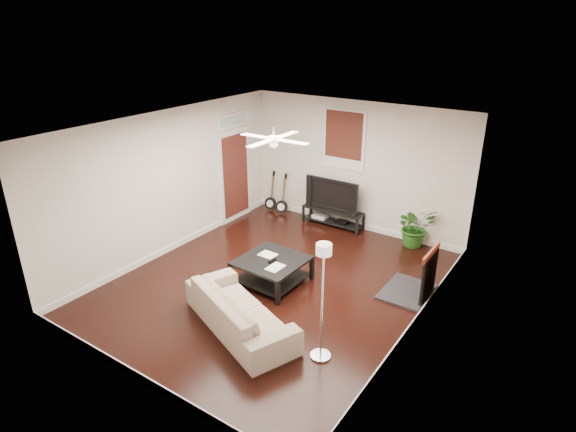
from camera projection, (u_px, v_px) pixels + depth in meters
The scene contains 14 objects.
room at pixel (275, 210), 7.95m from camera, with size 5.01×6.01×2.81m.
brick_accent at pixel (442, 223), 7.43m from camera, with size 0.02×2.20×2.80m, color #9C4432.
fireplace at pixel (418, 271), 7.94m from camera, with size 0.80×1.10×0.92m, color black.
window_back at pixel (344, 140), 10.16m from camera, with size 1.00×0.06×1.30m, color #401C11.
door_left at pixel (235, 167), 10.73m from camera, with size 0.08×1.00×2.50m, color white.
tv_stand at pixel (333, 217), 10.74m from camera, with size 1.41×0.38×0.40m, color black.
tv at pixel (334, 194), 10.53m from camera, with size 1.26×0.17×0.73m, color black.
coffee_table at pixel (272, 271), 8.42m from camera, with size 1.09×1.09×0.46m, color black.
sofa at pixel (240, 310), 7.15m from camera, with size 2.15×0.84×0.63m, color #C5B394.
floor_lamp at pixel (322, 303), 6.31m from camera, with size 0.29×0.29×1.76m, color white, non-canonical shape.
potted_plant at pixel (415, 227), 9.71m from camera, with size 0.76×0.66×0.85m, color #225E1A.
guitar_left at pixel (270, 191), 11.49m from camera, with size 0.30×0.21×0.97m, color black, non-canonical shape.
guitar_right at pixel (282, 194), 11.28m from camera, with size 0.30×0.21×0.97m, color black, non-canonical shape.
ceiling_fan at pixel (274, 139), 7.48m from camera, with size 1.24×1.24×0.32m, color white, non-canonical shape.
Camera 1 is at (4.31, -5.98, 4.38)m, focal length 29.80 mm.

